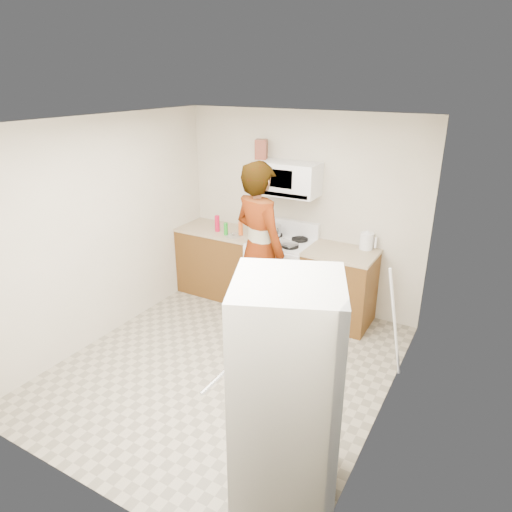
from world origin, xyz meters
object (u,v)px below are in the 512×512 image
Objects in this scene: microwave at (288,179)px; saucepan at (272,230)px; gas_range at (282,273)px; person at (259,249)px; kettle at (367,241)px; fridge at (286,395)px.

microwave reaches higher than saucepan.
person reaches higher than gas_range.
gas_range is 0.56× the size of person.
saucepan is at bearing -168.62° from microwave.
kettle reaches higher than saucepan.
fridge is at bearing -64.21° from microwave.
fridge is 2.82m from kettle.
gas_range is 1.17m from kettle.
person is 9.08× the size of saucepan.
microwave is 3.40× the size of saucepan.
kettle is at bearing 13.26° from gas_range.
microwave is 0.71m from saucepan.
kettle is at bearing -120.07° from person.
microwave is 0.99m from person.
saucepan is at bearing 96.54° from fridge.
gas_range is at bearing -90.00° from microwave.
saucepan is (-1.49, 2.66, 0.16)m from fridge.
kettle is (1.00, 0.11, -0.67)m from microwave.
saucepan is (-1.19, -0.15, -0.02)m from kettle.
gas_range is 0.57m from saucepan.
fridge is at bearing 144.10° from person.
microwave is at bearing -69.77° from person.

